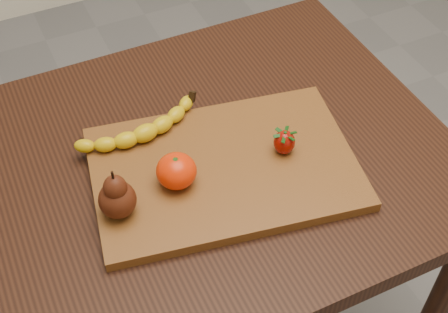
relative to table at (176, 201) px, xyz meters
name	(u,v)px	position (x,y,z in m)	size (l,w,h in m)	color
table	(176,201)	(0.00, 0.00, 0.00)	(1.00, 0.70, 0.76)	black
cutting_board	(224,168)	(0.08, -0.05, 0.11)	(0.45, 0.30, 0.02)	brown
banana	(145,133)	(-0.02, 0.06, 0.13)	(0.20, 0.05, 0.03)	yellow
pear	(116,193)	(-0.12, -0.07, 0.16)	(0.06, 0.06, 0.09)	#4C1C0C
mandarin	(176,171)	(-0.01, -0.05, 0.15)	(0.07, 0.07, 0.06)	#F12B02
strawberry	(284,142)	(0.18, -0.07, 0.14)	(0.04, 0.04, 0.05)	#940C04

